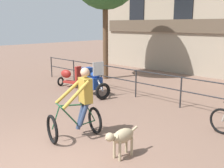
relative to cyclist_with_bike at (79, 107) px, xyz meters
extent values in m
plane|color=#7A5B4C|center=(0.59, -1.45, -0.76)|extent=(60.00, 60.00, 0.00)
cylinder|color=#232326|center=(-6.91, 3.75, -0.24)|extent=(0.05, 0.05, 1.05)
cylinder|color=#232326|center=(-5.03, 3.75, -0.24)|extent=(0.05, 0.05, 1.05)
cylinder|color=#232326|center=(-3.16, 3.75, -0.24)|extent=(0.05, 0.05, 1.05)
cylinder|color=#232326|center=(-1.28, 3.75, -0.24)|extent=(0.05, 0.05, 1.05)
cylinder|color=#232326|center=(0.59, 3.75, -0.24)|extent=(0.05, 0.05, 1.05)
cylinder|color=#232326|center=(0.59, 3.75, 0.26)|extent=(15.00, 0.04, 0.04)
cylinder|color=#232326|center=(0.59, 3.75, -0.19)|extent=(15.00, 0.04, 0.04)
torus|color=black|center=(-0.18, -0.66, -0.42)|extent=(0.68, 0.24, 0.68)
torus|color=black|center=(0.11, 0.40, -0.42)|extent=(0.68, 0.24, 0.68)
cylinder|color=#194C2D|center=(-0.07, -0.25, -0.19)|extent=(0.16, 0.48, 0.60)
cylinder|color=#194C2D|center=(0.02, 0.07, -0.22)|extent=(0.09, 0.23, 0.52)
cylinder|color=#194C2D|center=(-0.04, -0.15, 0.07)|extent=(0.21, 0.65, 0.10)
cylinder|color=#194C2D|center=(0.05, 0.19, -0.45)|extent=(0.14, 0.44, 0.08)
cylinder|color=#194C2D|center=(0.08, 0.28, -0.19)|extent=(0.09, 0.26, 0.47)
cylinder|color=#194C2D|center=(-0.15, -0.57, -0.16)|extent=(0.09, 0.22, 0.54)
cylinder|color=#194C2D|center=(-0.13, -0.47, 0.10)|extent=(0.47, 0.15, 0.03)
cube|color=black|center=(0.04, 0.17, 0.06)|extent=(0.18, 0.26, 0.05)
cube|color=#AD8933|center=(0.04, 0.17, 0.39)|extent=(0.40, 0.31, 0.60)
sphere|color=tan|center=(0.04, 0.17, 0.83)|extent=(0.22, 0.22, 0.22)
cylinder|color=#AD8933|center=(-0.24, -0.10, 0.37)|extent=(0.32, 0.70, 0.60)
cylinder|color=#AD8933|center=(0.16, -0.21, 0.37)|extent=(0.20, 0.72, 0.60)
cylinder|color=navy|center=(-0.05, 0.09, -0.25)|extent=(0.16, 0.32, 0.69)
cylinder|color=navy|center=(0.09, 0.05, -0.19)|extent=(0.21, 0.32, 0.58)
ellipsoid|color=tan|center=(1.42, -0.02, -0.30)|extent=(0.29, 0.55, 0.30)
cylinder|color=tan|center=(1.41, -0.23, -0.27)|extent=(0.17, 0.17, 0.17)
sphere|color=tan|center=(1.40, -0.38, -0.22)|extent=(0.18, 0.18, 0.18)
cone|color=tan|center=(1.39, -0.46, -0.23)|extent=(0.10, 0.11, 0.10)
cylinder|color=tan|center=(1.45, 0.30, -0.24)|extent=(0.07, 0.18, 0.11)
cylinder|color=tan|center=(1.33, -0.18, -0.56)|extent=(0.06, 0.06, 0.41)
cylinder|color=tan|center=(1.49, -0.19, -0.56)|extent=(0.06, 0.06, 0.41)
cylinder|color=tan|center=(1.35, 0.16, -0.56)|extent=(0.06, 0.06, 0.41)
cylinder|color=tan|center=(1.52, 0.15, -0.56)|extent=(0.06, 0.06, 0.41)
torus|color=black|center=(-1.93, 2.65, -0.45)|extent=(0.26, 0.63, 0.62)
torus|color=black|center=(-3.36, 2.98, -0.45)|extent=(0.26, 0.63, 0.62)
cube|color=navy|center=(-2.65, 2.81, -0.23)|extent=(0.88, 0.57, 0.44)
ellipsoid|color=navy|center=(-2.47, 2.77, 0.07)|extent=(0.54, 0.42, 0.24)
cube|color=black|center=(-2.75, 2.84, 0.04)|extent=(0.61, 0.42, 0.10)
cylinder|color=#B2B2B7|center=(-2.11, 2.69, -0.27)|extent=(0.42, 0.15, 0.41)
cube|color=silver|center=(-2.23, 2.72, 0.34)|extent=(0.13, 0.44, 0.50)
cube|color=navy|center=(-3.06, 2.91, 0.13)|extent=(0.39, 0.42, 0.28)
torus|color=black|center=(2.41, 2.58, -0.43)|extent=(0.66, 0.14, 0.66)
torus|color=black|center=(-3.71, 3.12, -0.56)|extent=(0.16, 0.41, 0.40)
torus|color=black|center=(-4.88, 2.88, -0.56)|extent=(0.16, 0.41, 0.40)
cube|color=maroon|center=(-4.29, 3.00, -0.52)|extent=(0.72, 0.41, 0.08)
cube|color=maroon|center=(-3.88, 3.09, -0.16)|extent=(0.16, 0.33, 0.72)
ellipsoid|color=maroon|center=(-4.55, 2.95, -0.18)|extent=(0.57, 0.40, 0.36)
cylinder|color=brown|center=(-4.58, 5.42, 1.28)|extent=(0.26, 0.26, 4.09)
camera|label=1|loc=(4.71, -3.75, 1.92)|focal=42.00mm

